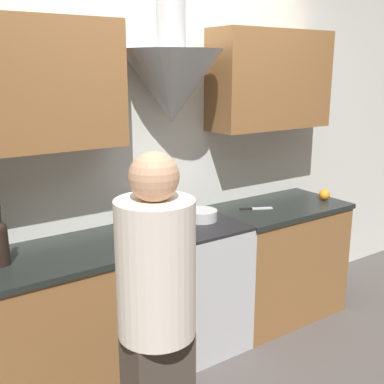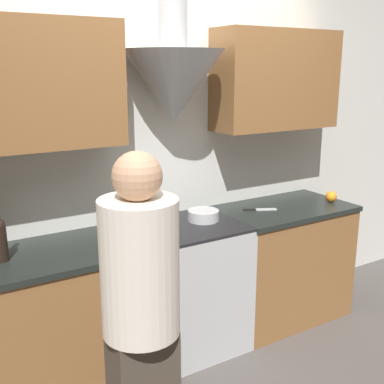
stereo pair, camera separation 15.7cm
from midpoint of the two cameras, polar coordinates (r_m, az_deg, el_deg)
name	(u,v)px [view 1 (the left image)]	position (r m, az deg, el deg)	size (l,w,h in m)	color
ground_plane	(212,369)	(3.31, 0.92, -20.27)	(12.00, 12.00, 0.00)	#4C4744
wall_back	(147,131)	(3.18, -6.79, 7.21)	(8.40, 0.64, 2.60)	silver
counter_left	(4,342)	(2.94, -22.88, -16.11)	(1.61, 0.62, 0.89)	brown
counter_right	(276,260)	(3.81, 8.80, -7.93)	(1.00, 0.62, 0.89)	brown
stove_range	(183,287)	(3.32, -2.40, -11.23)	(0.75, 0.60, 0.89)	#B7BABC
wine_bottle_8	(1,241)	(2.72, -23.30, -5.35)	(0.08, 0.08, 0.33)	black
stock_pot	(157,217)	(3.08, -5.58, -2.98)	(0.25, 0.25, 0.16)	#B7BABC
mixing_bowl	(202,215)	(3.25, -0.21, -2.77)	(0.21, 0.21, 0.07)	#B7BABC
orange_fruit	(324,195)	(3.86, 14.30, -0.32)	(0.08, 0.08, 0.08)	orange
chefs_knife	(256,208)	(3.53, 6.36, -1.96)	(0.23, 0.14, 0.01)	silver
person_foreground_left	(157,326)	(2.01, -6.49, -15.54)	(0.31, 0.31, 1.59)	#473D33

